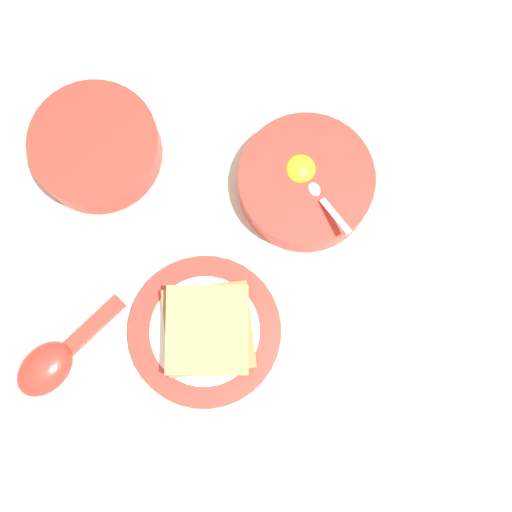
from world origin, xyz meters
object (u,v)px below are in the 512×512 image
Objects in this scene: congee_bowl at (96,147)px; egg_bowl at (306,183)px; soup_spoon at (52,363)px; toast_plate at (205,331)px; toast_sandwich at (208,330)px.

egg_bowl is at bearing 52.97° from congee_bowl.
congee_bowl reaches higher than soup_spoon.
toast_sandwich is at bearing 59.56° from toast_plate.
egg_bowl is 1.07× the size of soup_spoon.
egg_bowl reaches higher than toast_plate.
toast_plate is at bearing 74.63° from soup_spoon.
congee_bowl is at bearing -174.88° from toast_sandwich.
congee_bowl is at bearing -127.03° from egg_bowl.
egg_bowl reaches higher than toast_sandwich.
soup_spoon is at bearing -105.37° from toast_plate.
soup_spoon is at bearing -105.80° from toast_sandwich.
toast_sandwich is 0.18m from soup_spoon.
toast_sandwich is (0.10, -0.18, 0.01)m from egg_bowl.
toast_sandwich is (0.00, 0.00, 0.03)m from toast_plate.
soup_spoon reaches higher than toast_plate.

